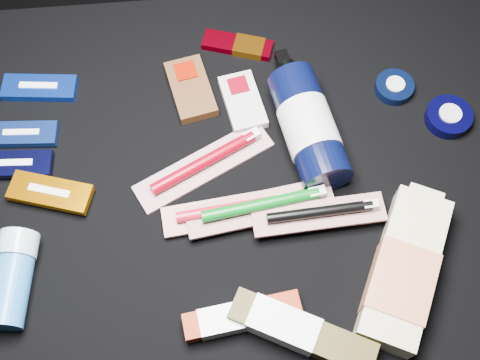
{
  "coord_description": "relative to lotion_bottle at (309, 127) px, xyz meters",
  "views": [
    {
      "loc": [
        -0.02,
        -0.37,
        1.24
      ],
      "look_at": [
        0.01,
        0.01,
        0.42
      ],
      "focal_mm": 45.0,
      "sensor_mm": 36.0,
      "label": 1
    }
  ],
  "objects": [
    {
      "name": "ground",
      "position": [
        -0.13,
        -0.08,
        -0.44
      ],
      "size": [
        3.0,
        3.0,
        0.0
      ],
      "primitive_type": "plane",
      "color": "black",
      "rests_on": "ground"
    },
    {
      "name": "cloth_table",
      "position": [
        -0.13,
        -0.08,
        -0.24
      ],
      "size": [
        0.98,
        0.78,
        0.4
      ],
      "primitive_type": "cube",
      "color": "black",
      "rests_on": "ground"
    },
    {
      "name": "luna_bar_0",
      "position": [
        -0.43,
        0.13,
        -0.03
      ],
      "size": [
        0.12,
        0.06,
        0.02
      ],
      "rotation": [
        0.0,
        0.0,
        -0.11
      ],
      "color": "#1038B9",
      "rests_on": "cloth_table"
    },
    {
      "name": "luna_bar_1",
      "position": [
        -0.45,
        0.04,
        -0.03
      ],
      "size": [
        0.11,
        0.05,
        0.01
      ],
      "rotation": [
        0.0,
        0.0,
        -0.07
      ],
      "color": "navy",
      "rests_on": "cloth_table"
    },
    {
      "name": "luna_bar_2",
      "position": [
        -0.46,
        -0.01,
        -0.03
      ],
      "size": [
        0.12,
        0.05,
        0.02
      ],
      "rotation": [
        0.0,
        0.0,
        -0.06
      ],
      "color": "black",
      "rests_on": "cloth_table"
    },
    {
      "name": "luna_bar_3",
      "position": [
        -0.4,
        -0.06,
        -0.02
      ],
      "size": [
        0.13,
        0.08,
        0.02
      ],
      "rotation": [
        0.0,
        0.0,
        -0.3
      ],
      "color": "#C06B01",
      "rests_on": "cloth_table"
    },
    {
      "name": "clif_bar_0",
      "position": [
        -0.18,
        0.11,
        -0.03
      ],
      "size": [
        0.08,
        0.13,
        0.02
      ],
      "rotation": [
        0.0,
        0.0,
        0.21
      ],
      "color": "#4A2A14",
      "rests_on": "cloth_table"
    },
    {
      "name": "clif_bar_1",
      "position": [
        -0.1,
        0.08,
        -0.03
      ],
      "size": [
        0.08,
        0.11,
        0.02
      ],
      "rotation": [
        0.0,
        0.0,
        0.18
      ],
      "color": "beige",
      "rests_on": "cloth_table"
    },
    {
      "name": "clif_bar_2",
      "position": [
        -0.0,
        0.06,
        -0.03
      ],
      "size": [
        0.09,
        0.12,
        0.02
      ],
      "rotation": [
        0.0,
        0.0,
        0.41
      ],
      "color": "#947248",
      "rests_on": "cloth_table"
    },
    {
      "name": "power_bar",
      "position": [
        -0.09,
        0.19,
        -0.03
      ],
      "size": [
        0.12,
        0.07,
        0.01
      ],
      "rotation": [
        0.0,
        0.0,
        -0.31
      ],
      "color": "#68000D",
      "rests_on": "cloth_table"
    },
    {
      "name": "lotion_bottle",
      "position": [
        0.0,
        0.0,
        0.0
      ],
      "size": [
        0.11,
        0.25,
        0.08
      ],
      "rotation": [
        0.0,
        0.0,
        0.18
      ],
      "color": "black",
      "rests_on": "cloth_table"
    },
    {
      "name": "cream_tin_upper",
      "position": [
        0.16,
        0.08,
        -0.03
      ],
      "size": [
        0.06,
        0.06,
        0.02
      ],
      "rotation": [
        0.0,
        0.0,
        -0.35
      ],
      "color": "black",
      "rests_on": "cloth_table"
    },
    {
      "name": "cream_tin_lower",
      "position": [
        0.23,
        0.01,
        -0.03
      ],
      "size": [
        0.07,
        0.07,
        0.02
      ],
      "rotation": [
        0.0,
        0.0,
        -0.42
      ],
      "color": "black",
      "rests_on": "cloth_table"
    },
    {
      "name": "bodywash_bottle",
      "position": [
        0.1,
        -0.24,
        -0.02
      ],
      "size": [
        0.17,
        0.24,
        0.05
      ],
      "rotation": [
        0.0,
        0.0,
        -0.46
      ],
      "color": "beige",
      "rests_on": "cloth_table"
    },
    {
      "name": "deodorant_stick",
      "position": [
        -0.44,
        -0.2,
        -0.01
      ],
      "size": [
        0.07,
        0.14,
        0.06
      ],
      "rotation": [
        0.0,
        0.0,
        -0.11
      ],
      "color": "#2369AF",
      "rests_on": "cloth_table"
    },
    {
      "name": "toothbrush_pack_0",
      "position": [
        -0.16,
        -0.03,
        -0.03
      ],
      "size": [
        0.23,
        0.15,
        0.03
      ],
      "rotation": [
        0.0,
        0.0,
        0.47
      ],
      "color": "silver",
      "rests_on": "cloth_table"
    },
    {
      "name": "toothbrush_pack_1",
      "position": [
        -0.13,
        -0.12,
        -0.02
      ],
      "size": [
        0.21,
        0.07,
        0.02
      ],
      "rotation": [
        0.0,
        0.0,
        0.1
      ],
      "color": "silver",
      "rests_on": "cloth_table"
    },
    {
      "name": "toothbrush_pack_2",
      "position": [
        -0.08,
        -0.12,
        -0.02
      ],
      "size": [
        0.23,
        0.08,
        0.02
      ],
      "rotation": [
        0.0,
        0.0,
        0.14
      ],
      "color": "#B6AEAB",
      "rests_on": "cloth_table"
    },
    {
      "name": "toothbrush_pack_3",
      "position": [
        0.0,
        -0.14,
        -0.01
      ],
      "size": [
        0.2,
        0.06,
        0.02
      ],
      "rotation": [
        0.0,
        0.0,
        0.05
      ],
      "color": "#BBB1AE",
      "rests_on": "cloth_table"
    },
    {
      "name": "toothpaste_carton_red",
      "position": [
        -0.13,
        -0.28,
        -0.02
      ],
      "size": [
        0.17,
        0.06,
        0.03
      ],
      "rotation": [
        0.0,
        0.0,
        0.13
      ],
      "color": "#8F1F05",
      "rests_on": "cloth_table"
    },
    {
      "name": "toothpaste_carton_green",
      "position": [
        -0.06,
        -0.3,
        -0.01
      ],
      "size": [
        0.2,
        0.13,
        0.04
      ],
      "rotation": [
        0.0,
        0.0,
        -0.48
      ],
      "color": "#3C3011",
      "rests_on": "cloth_table"
    }
  ]
}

